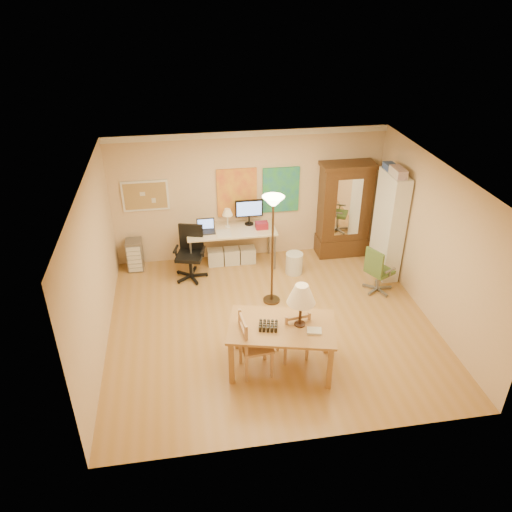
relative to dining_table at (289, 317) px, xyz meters
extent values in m
plane|color=#AD7B3D|center=(-0.04, 1.09, -0.93)|extent=(5.50, 5.50, 0.00)
cube|color=white|center=(-0.04, 3.55, 1.71)|extent=(5.50, 0.08, 0.12)
cube|color=tan|center=(-2.09, 3.56, 0.57)|extent=(0.90, 0.04, 0.62)
cube|color=yellow|center=(-0.29, 3.56, 0.52)|extent=(0.80, 0.04, 1.00)
cube|color=teal|center=(0.61, 3.56, 0.52)|extent=(0.75, 0.04, 0.95)
cube|color=olive|center=(-0.10, 0.01, -0.17)|extent=(1.74, 1.28, 0.04)
cube|color=olive|center=(-0.88, -0.21, -0.56)|extent=(0.09, 0.09, 0.74)
cube|color=olive|center=(0.50, -0.55, -0.56)|extent=(0.09, 0.09, 0.74)
cube|color=olive|center=(-0.69, 0.56, -0.56)|extent=(0.09, 0.09, 0.74)
cube|color=olive|center=(0.69, 0.22, -0.56)|extent=(0.09, 0.09, 0.74)
cylinder|color=black|center=(0.17, 0.00, -0.14)|extent=(0.17, 0.17, 0.02)
cylinder|color=black|center=(0.17, 0.00, 0.06)|extent=(0.04, 0.04, 0.42)
cone|color=#FFE8C7|center=(0.17, 0.00, 0.39)|extent=(0.42, 0.42, 0.29)
cube|color=beige|center=(0.33, -0.21, -0.13)|extent=(0.24, 0.20, 0.03)
cube|color=black|center=(-0.31, -0.02, -0.11)|extent=(0.34, 0.29, 0.08)
cube|color=#AF8550|center=(0.13, 0.24, -0.50)|extent=(0.47, 0.45, 0.04)
cube|color=#AF8550|center=(0.29, 0.43, -0.72)|extent=(0.04, 0.04, 0.41)
cube|color=#AF8550|center=(-0.07, 0.38, -0.72)|extent=(0.04, 0.04, 0.41)
cube|color=#AF8550|center=(0.33, 0.09, -0.72)|extent=(0.04, 0.04, 0.41)
cube|color=#AF8550|center=(-0.02, 0.04, -0.72)|extent=(0.04, 0.04, 0.41)
cube|color=#AF8550|center=(0.33, 0.09, -0.26)|extent=(0.04, 0.04, 0.48)
cube|color=#AF8550|center=(-0.02, 0.04, -0.26)|extent=(0.04, 0.04, 0.48)
cube|color=#AF8550|center=(0.15, 0.07, -0.21)|extent=(0.36, 0.08, 0.05)
cube|color=#AF8550|center=(-0.49, -0.01, -0.45)|extent=(0.49, 0.51, 0.04)
cube|color=#AF8550|center=(-0.27, -0.20, -0.70)|extent=(0.05, 0.05, 0.46)
cube|color=#AF8550|center=(-0.31, 0.21, -0.70)|extent=(0.05, 0.05, 0.46)
cube|color=#AF8550|center=(-0.66, -0.23, -0.70)|extent=(0.05, 0.05, 0.46)
cube|color=#AF8550|center=(-0.70, 0.18, -0.70)|extent=(0.05, 0.05, 0.46)
cube|color=#AF8550|center=(-0.66, -0.23, -0.18)|extent=(0.05, 0.05, 0.54)
cube|color=#AF8550|center=(-0.70, 0.18, -0.18)|extent=(0.05, 0.05, 0.54)
cube|color=#AF8550|center=(-0.68, -0.03, -0.12)|extent=(0.07, 0.41, 0.05)
cylinder|color=#422D1A|center=(0.09, 1.77, -0.91)|extent=(0.31, 0.31, 0.03)
cylinder|color=#422D1A|center=(0.09, 1.77, 0.07)|extent=(0.04, 0.04, 1.96)
cone|color=#FFE0A5|center=(0.09, 1.77, 1.07)|extent=(0.38, 0.38, 0.16)
cube|color=#C7B191|center=(-0.47, 3.21, -0.13)|extent=(1.78, 0.78, 0.03)
cylinder|color=slate|center=(-1.30, 2.87, -0.54)|extent=(0.04, 0.04, 0.78)
cylinder|color=slate|center=(0.37, 2.87, -0.54)|extent=(0.04, 0.04, 0.78)
cylinder|color=slate|center=(-1.30, 3.54, -0.54)|extent=(0.04, 0.04, 0.78)
cylinder|color=slate|center=(0.37, 3.54, -0.54)|extent=(0.04, 0.04, 0.78)
cube|color=black|center=(-0.97, 3.15, -0.11)|extent=(0.36, 0.25, 0.02)
cube|color=black|center=(-0.97, 3.33, 0.01)|extent=(0.36, 0.06, 0.23)
cube|color=black|center=(-0.08, 3.38, 0.24)|extent=(0.56, 0.04, 0.36)
cone|color=#FFE8C7|center=(-0.52, 3.32, 0.22)|extent=(0.22, 0.22, 0.13)
cube|color=beige|center=(-0.64, 3.04, -0.11)|extent=(0.28, 0.36, 0.01)
cube|color=maroon|center=(0.14, 3.15, -0.05)|extent=(0.25, 0.18, 0.13)
cube|color=white|center=(-0.80, 3.26, -0.76)|extent=(0.31, 0.27, 0.33)
cube|color=white|center=(-0.47, 3.26, -0.76)|extent=(0.31, 0.27, 0.33)
cube|color=silver|center=(-0.13, 3.26, -0.76)|extent=(0.31, 0.27, 0.33)
cylinder|color=black|center=(-1.33, 2.81, -0.67)|extent=(0.06, 0.06, 0.41)
cube|color=black|center=(-1.33, 2.81, -0.43)|extent=(0.60, 0.59, 0.07)
cube|color=black|center=(-1.27, 3.03, -0.13)|extent=(0.47, 0.17, 0.54)
cube|color=black|center=(-1.59, 2.88, -0.29)|extent=(0.12, 0.31, 0.03)
cube|color=black|center=(-1.07, 2.74, -0.29)|extent=(0.12, 0.31, 0.03)
cylinder|color=slate|center=(2.15, 1.79, -0.71)|extent=(0.05, 0.05, 0.36)
cube|color=#475C29|center=(2.15, 1.79, -0.50)|extent=(0.56, 0.57, 0.06)
cube|color=#475C29|center=(1.98, 1.70, -0.23)|extent=(0.23, 0.39, 0.46)
cube|color=slate|center=(2.26, 1.59, -0.38)|extent=(0.26, 0.15, 0.03)
cube|color=slate|center=(2.05, 2.00, -0.38)|extent=(0.26, 0.15, 0.03)
cube|color=slate|center=(-2.43, 3.36, -0.61)|extent=(0.32, 0.36, 0.63)
cube|color=silver|center=(-2.43, 3.17, -0.61)|extent=(0.27, 0.02, 0.54)
cube|color=#361A0E|center=(1.91, 3.33, 0.05)|extent=(1.02, 0.47, 1.95)
cube|color=#361A0E|center=(1.91, 3.33, -0.72)|extent=(1.06, 0.50, 0.39)
cube|color=white|center=(1.91, 3.09, 0.23)|extent=(0.51, 0.01, 1.21)
cube|color=#361A0E|center=(1.91, 3.33, 1.05)|extent=(1.10, 0.52, 0.07)
cube|color=white|center=(2.51, 2.43, 0.12)|extent=(0.32, 0.84, 2.10)
cube|color=#993333|center=(2.46, 2.27, -0.42)|extent=(0.19, 0.42, 0.25)
cube|color=#334C99|center=(2.46, 2.64, 0.82)|extent=(0.19, 0.29, 0.21)
cylinder|color=silver|center=(0.73, 2.68, -0.71)|extent=(0.35, 0.35, 0.43)
camera|label=1|loc=(-1.41, -5.70, 4.35)|focal=35.00mm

